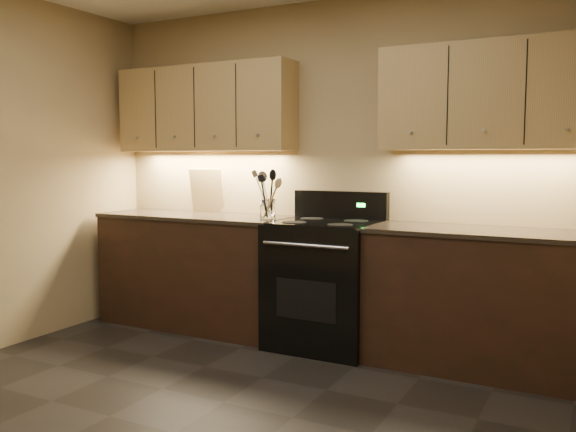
% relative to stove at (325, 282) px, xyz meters
% --- Properties ---
extents(wall_back, '(4.00, 0.04, 2.60)m').
position_rel_stove_xyz_m(wall_back, '(-0.08, 0.32, 0.82)').
color(wall_back, tan).
rests_on(wall_back, ground).
extents(counter_left, '(1.62, 0.62, 0.93)m').
position_rel_stove_xyz_m(counter_left, '(-1.18, 0.02, -0.01)').
color(counter_left, black).
rests_on(counter_left, ground).
extents(counter_right, '(1.46, 0.62, 0.93)m').
position_rel_stove_xyz_m(counter_right, '(1.10, 0.02, -0.01)').
color(counter_right, black).
rests_on(counter_right, ground).
extents(stove, '(0.76, 0.68, 1.14)m').
position_rel_stove_xyz_m(stove, '(0.00, 0.00, 0.00)').
color(stove, black).
rests_on(stove, ground).
extents(upper_cab_left, '(1.60, 0.30, 0.70)m').
position_rel_stove_xyz_m(upper_cab_left, '(-1.18, 0.17, 1.32)').
color(upper_cab_left, '#A78A53').
rests_on(upper_cab_left, wall_back).
extents(upper_cab_right, '(1.44, 0.30, 0.70)m').
position_rel_stove_xyz_m(upper_cab_right, '(1.10, 0.17, 1.32)').
color(upper_cab_right, '#A78A53').
rests_on(upper_cab_right, wall_back).
extents(outlet_plate, '(0.08, 0.01, 0.12)m').
position_rel_stove_xyz_m(outlet_plate, '(-1.38, 0.31, 0.64)').
color(outlet_plate, '#B2B5BA').
rests_on(outlet_plate, wall_back).
extents(utensil_crock, '(0.13, 0.13, 0.15)m').
position_rel_stove_xyz_m(utensil_crock, '(-0.50, 0.02, 0.52)').
color(utensil_crock, white).
rests_on(utensil_crock, counter_left).
extents(cutting_board, '(0.31, 0.16, 0.37)m').
position_rel_stove_xyz_m(cutting_board, '(-1.24, 0.27, 0.64)').
color(cutting_board, tan).
rests_on(cutting_board, counter_left).
extents(wooden_spoon, '(0.18, 0.07, 0.31)m').
position_rel_stove_xyz_m(wooden_spoon, '(-0.52, 0.00, 0.62)').
color(wooden_spoon, tan).
rests_on(wooden_spoon, utensil_crock).
extents(black_spoon, '(0.11, 0.09, 0.36)m').
position_rel_stove_xyz_m(black_spoon, '(-0.50, 0.04, 0.65)').
color(black_spoon, black).
rests_on(black_spoon, utensil_crock).
extents(black_turner, '(0.19, 0.15, 0.36)m').
position_rel_stove_xyz_m(black_turner, '(-0.49, -0.01, 0.64)').
color(black_turner, black).
rests_on(black_turner, utensil_crock).
extents(steel_spatula, '(0.25, 0.12, 0.40)m').
position_rel_stove_xyz_m(steel_spatula, '(-0.48, 0.03, 0.67)').
color(steel_spatula, silver).
rests_on(steel_spatula, utensil_crock).
extents(steel_skimmer, '(0.20, 0.13, 0.36)m').
position_rel_stove_xyz_m(steel_skimmer, '(-0.47, 0.01, 0.64)').
color(steel_skimmer, silver).
rests_on(steel_skimmer, utensil_crock).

